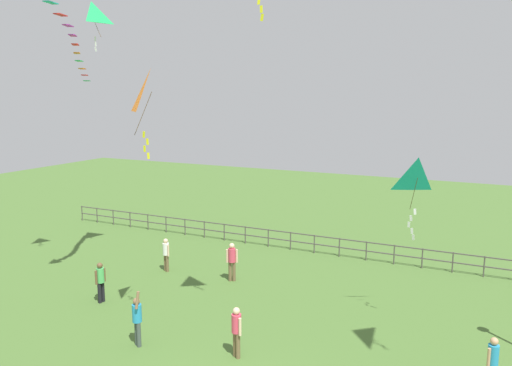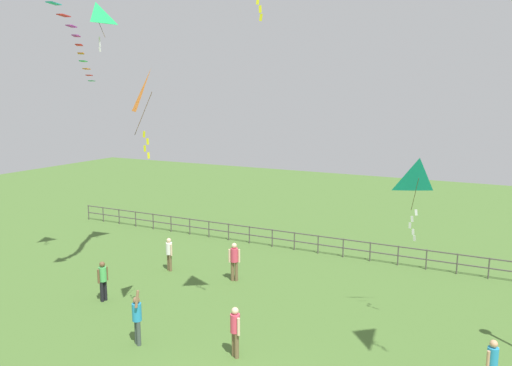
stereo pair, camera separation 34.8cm
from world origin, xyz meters
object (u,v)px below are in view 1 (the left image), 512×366
at_px(person_5, 166,253).
at_px(person_1, 232,259).
at_px(person_2, 236,329).
at_px(person_0, 493,360).
at_px(person_4, 137,318).
at_px(kite_2, 92,16).
at_px(kite_1, 417,180).
at_px(kite_4, 151,95).
at_px(person_3, 100,280).

bearing_deg(person_5, person_1, 4.14).
bearing_deg(person_2, person_0, 11.36).
height_order(person_4, kite_2, kite_2).
height_order(person_1, person_2, person_1).
distance_m(kite_1, kite_4, 8.83).
relative_size(person_4, kite_1, 0.68).
height_order(person_1, kite_2, kite_2).
bearing_deg(kite_2, person_5, 12.91).
bearing_deg(person_5, person_3, -93.11).
xyz_separation_m(person_1, person_4, (-0.00, -6.30, -0.02)).
bearing_deg(person_5, person_0, -16.34).
bearing_deg(kite_1, kite_2, 177.54).
distance_m(person_2, person_5, 8.35).
height_order(person_2, person_4, person_4).
bearing_deg(kite_1, person_2, -137.65).
relative_size(person_4, kite_2, 0.93).
relative_size(person_3, kite_4, 0.58).
bearing_deg(kite_2, person_4, -40.83).
xyz_separation_m(person_0, kite_4, (-9.98, -1.25, 7.01)).
height_order(person_3, kite_1, kite_1).
bearing_deg(person_0, person_4, -168.16).
height_order(person_2, kite_2, kite_2).
xyz_separation_m(kite_1, kite_4, (-7.44, -3.91, 2.71)).
distance_m(person_2, person_3, 6.78).
bearing_deg(person_5, kite_2, -167.09).
bearing_deg(person_2, person_1, 119.58).
bearing_deg(person_3, kite_2, 130.35).
bearing_deg(person_3, person_2, -11.94).
bearing_deg(kite_2, person_0, -11.22).
height_order(person_3, person_5, person_3).
bearing_deg(person_4, kite_1, 32.12).
height_order(person_2, kite_1, kite_1).
distance_m(person_1, person_2, 6.42).
relative_size(person_1, person_5, 1.10).
bearing_deg(person_1, kite_1, -11.23).
distance_m(person_3, kite_1, 12.18).
bearing_deg(person_0, kite_2, 168.78).
bearing_deg(person_1, kite_2, -171.62).
relative_size(person_0, person_1, 0.91).
distance_m(kite_2, kite_4, 8.52).
relative_size(person_1, kite_1, 0.61).
relative_size(person_3, kite_1, 0.58).
xyz_separation_m(person_2, person_4, (-3.17, -0.72, 0.03)).
height_order(person_0, person_2, person_2).
bearing_deg(kite_4, kite_2, 144.97).
relative_size(person_3, person_4, 0.84).
bearing_deg(kite_1, person_3, -166.51).
xyz_separation_m(kite_2, kite_4, (6.42, -4.50, -3.33)).
relative_size(person_3, kite_2, 0.78).
xyz_separation_m(person_2, kite_2, (-9.40, 4.66, 10.30)).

